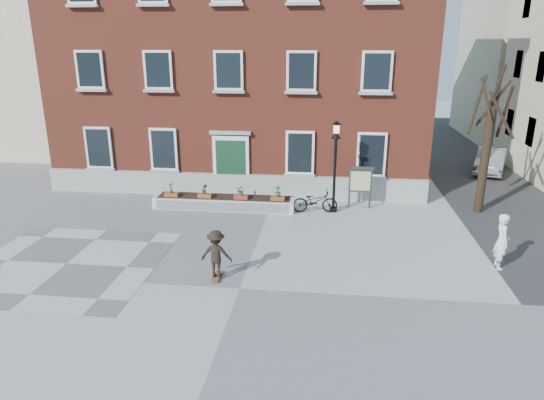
# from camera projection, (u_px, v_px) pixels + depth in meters

# --- Properties ---
(ground) EXTENTS (100.00, 100.00, 0.00)m
(ground) POSITION_uv_depth(u_px,v_px,m) (240.00, 289.00, 14.41)
(ground) COLOR #999A9C
(ground) RESTS_ON ground
(checker_patch) EXTENTS (6.00, 6.00, 0.01)m
(checker_patch) POSITION_uv_depth(u_px,v_px,m) (66.00, 264.00, 16.01)
(checker_patch) COLOR #5C5C5F
(checker_patch) RESTS_ON ground
(distant_building) EXTENTS (10.00, 12.00, 13.00)m
(distant_building) POSITION_uv_depth(u_px,v_px,m) (32.00, 50.00, 33.27)
(distant_building) COLOR beige
(distant_building) RESTS_ON ground
(bicycle) EXTENTS (1.98, 0.89, 1.01)m
(bicycle) POSITION_uv_depth(u_px,v_px,m) (315.00, 201.00, 20.72)
(bicycle) COLOR black
(bicycle) RESTS_ON ground
(parked_car) EXTENTS (2.76, 4.34, 1.35)m
(parked_car) POSITION_uv_depth(u_px,v_px,m) (490.00, 160.00, 27.12)
(parked_car) COLOR #B8BBBD
(parked_car) RESTS_ON ground
(bystander) EXTENTS (0.45, 0.68, 1.85)m
(bystander) POSITION_uv_depth(u_px,v_px,m) (502.00, 241.00, 15.48)
(bystander) COLOR white
(bystander) RESTS_ON ground
(brick_building) EXTENTS (18.40, 10.85, 12.60)m
(brick_building) POSITION_uv_depth(u_px,v_px,m) (247.00, 56.00, 25.87)
(brick_building) COLOR brown
(brick_building) RESTS_ON ground
(planter_assembly) EXTENTS (6.20, 1.12, 1.15)m
(planter_assembly) POSITION_uv_depth(u_px,v_px,m) (224.00, 202.00, 21.31)
(planter_assembly) COLOR silver
(planter_assembly) RESTS_ON ground
(bare_tree) EXTENTS (1.83, 1.83, 6.16)m
(bare_tree) POSITION_uv_depth(u_px,v_px,m) (487.00, 148.00, 20.10)
(bare_tree) COLOR black
(bare_tree) RESTS_ON ground
(lamp_post) EXTENTS (0.40, 0.40, 3.93)m
(lamp_post) POSITION_uv_depth(u_px,v_px,m) (335.00, 154.00, 20.20)
(lamp_post) COLOR black
(lamp_post) RESTS_ON ground
(notice_board) EXTENTS (1.10, 0.16, 1.87)m
(notice_board) POSITION_uv_depth(u_px,v_px,m) (360.00, 180.00, 21.03)
(notice_board) COLOR #183022
(notice_board) RESTS_ON ground
(skateboarder) EXTENTS (0.98, 0.78, 1.59)m
(skateboarder) POSITION_uv_depth(u_px,v_px,m) (216.00, 254.00, 14.80)
(skateboarder) COLOR brown
(skateboarder) RESTS_ON ground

